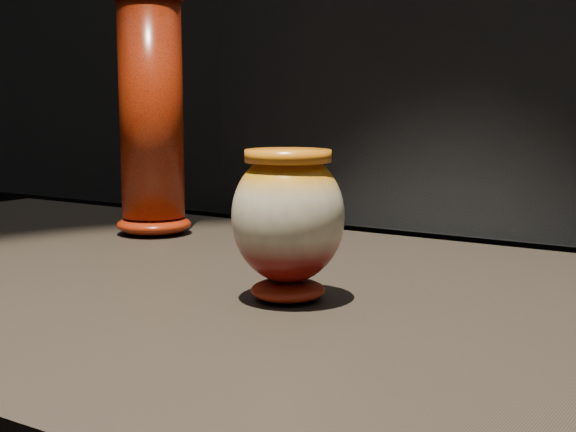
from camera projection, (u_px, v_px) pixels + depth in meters
name	position (u px, v px, depth m)	size (l,w,h in m)	color
main_vase	(288.00, 219.00, 0.84)	(0.15, 0.15, 0.16)	#680C09
tall_vase	(151.00, 119.00, 1.23)	(0.13, 0.13, 0.37)	#A42A0A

